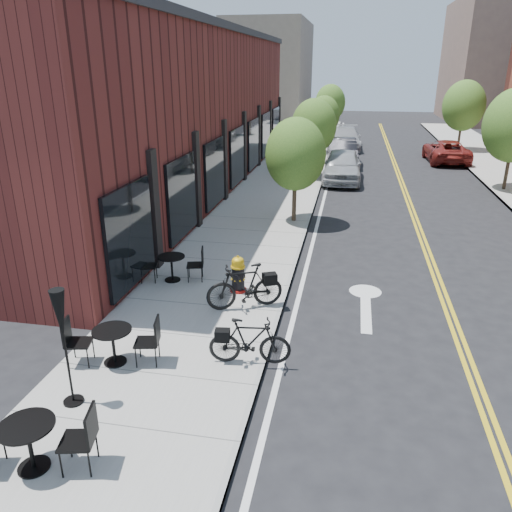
# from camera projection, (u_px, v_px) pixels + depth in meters

# --- Properties ---
(ground) EXTENTS (120.00, 120.00, 0.00)m
(ground) POSITION_uv_depth(u_px,v_px,m) (271.00, 348.00, 10.59)
(ground) COLOR black
(ground) RESTS_ON ground
(sidewalk_near) EXTENTS (4.00, 70.00, 0.12)m
(sidewalk_near) POSITION_uv_depth(u_px,v_px,m) (262.00, 213.00, 20.08)
(sidewalk_near) COLOR #9E9B93
(sidewalk_near) RESTS_ON ground
(building_near) EXTENTS (5.00, 28.00, 7.00)m
(building_near) POSITION_uv_depth(u_px,v_px,m) (183.00, 114.00, 23.31)
(building_near) COLOR #4E1C19
(building_near) RESTS_ON ground
(bg_building_left) EXTENTS (8.00, 14.00, 10.00)m
(bg_building_left) POSITION_uv_depth(u_px,v_px,m) (270.00, 71.00, 54.21)
(bg_building_left) COLOR #726656
(bg_building_left) RESTS_ON ground
(bg_building_right) EXTENTS (10.00, 16.00, 12.00)m
(bg_building_right) POSITION_uv_depth(u_px,v_px,m) (502.00, 61.00, 51.47)
(bg_building_right) COLOR brown
(bg_building_right) RESTS_ON ground
(tree_near_a) EXTENTS (2.20, 2.20, 3.81)m
(tree_near_a) POSITION_uv_depth(u_px,v_px,m) (296.00, 154.00, 18.01)
(tree_near_a) COLOR #382B1E
(tree_near_a) RESTS_ON sidewalk_near
(tree_near_b) EXTENTS (2.30, 2.30, 3.98)m
(tree_near_b) POSITION_uv_depth(u_px,v_px,m) (314.00, 126.00, 25.31)
(tree_near_b) COLOR #382B1E
(tree_near_b) RESTS_ON sidewalk_near
(tree_near_c) EXTENTS (2.10, 2.10, 3.67)m
(tree_near_c) POSITION_uv_depth(u_px,v_px,m) (324.00, 115.00, 32.71)
(tree_near_c) COLOR #382B1E
(tree_near_c) RESTS_ON sidewalk_near
(tree_near_d) EXTENTS (2.40, 2.40, 4.11)m
(tree_near_d) POSITION_uv_depth(u_px,v_px,m) (330.00, 103.00, 39.95)
(tree_near_d) COLOR #382B1E
(tree_near_d) RESTS_ON sidewalk_near
(tree_far_c) EXTENTS (2.80, 2.80, 4.62)m
(tree_far_c) POSITION_uv_depth(u_px,v_px,m) (464.00, 106.00, 33.65)
(tree_far_c) COLOR #382B1E
(tree_far_c) RESTS_ON sidewalk_far
(fire_hydrant) EXTENTS (0.52, 0.52, 0.98)m
(fire_hydrant) POSITION_uv_depth(u_px,v_px,m) (238.00, 274.00, 12.83)
(fire_hydrant) COLOR maroon
(fire_hydrant) RESTS_ON sidewalk_near
(bicycle_left) EXTENTS (1.92, 1.25, 1.12)m
(bicycle_left) POSITION_uv_depth(u_px,v_px,m) (245.00, 286.00, 11.91)
(bicycle_left) COLOR black
(bicycle_left) RESTS_ON sidewalk_near
(bicycle_right) EXTENTS (1.66, 0.65, 0.97)m
(bicycle_right) POSITION_uv_depth(u_px,v_px,m) (250.00, 341.00, 9.69)
(bicycle_right) COLOR black
(bicycle_right) RESTS_ON sidewalk_near
(bistro_set_a) EXTENTS (1.90, 0.95, 1.00)m
(bistro_set_a) POSITION_uv_depth(u_px,v_px,m) (29.00, 440.00, 7.11)
(bistro_set_a) COLOR black
(bistro_set_a) RESTS_ON sidewalk_near
(bistro_set_b) EXTENTS (1.82, 0.91, 0.96)m
(bistro_set_b) POSITION_uv_depth(u_px,v_px,m) (113.00, 341.00, 9.70)
(bistro_set_b) COLOR black
(bistro_set_b) RESTS_ON sidewalk_near
(bistro_set_c) EXTENTS (1.75, 0.89, 0.92)m
(bistro_set_c) POSITION_uv_depth(u_px,v_px,m) (172.00, 265.00, 13.47)
(bistro_set_c) COLOR black
(bistro_set_c) RESTS_ON sidewalk_near
(patio_umbrella) EXTENTS (0.35, 0.35, 2.16)m
(patio_umbrella) POSITION_uv_depth(u_px,v_px,m) (61.00, 324.00, 8.16)
(patio_umbrella) COLOR black
(patio_umbrella) RESTS_ON sidewalk_near
(parked_car_a) EXTENTS (1.94, 4.75, 1.61)m
(parked_car_a) POSITION_uv_depth(u_px,v_px,m) (342.00, 166.00, 25.50)
(parked_car_a) COLOR #A7ABAF
(parked_car_a) RESTS_ON ground
(parked_car_b) EXTENTS (2.03, 4.77, 1.53)m
(parked_car_b) POSITION_uv_depth(u_px,v_px,m) (342.00, 152.00, 29.83)
(parked_car_b) COLOR black
(parked_car_b) RESTS_ON ground
(parked_car_c) EXTENTS (2.31, 5.33, 1.53)m
(parked_car_c) POSITION_uv_depth(u_px,v_px,m) (345.00, 138.00, 35.34)
(parked_car_c) COLOR #9FA0A4
(parked_car_c) RESTS_ON ground
(parked_car_far) EXTENTS (2.44, 4.99, 1.36)m
(parked_car_far) POSITION_uv_depth(u_px,v_px,m) (446.00, 151.00, 30.62)
(parked_car_far) COLOR maroon
(parked_car_far) RESTS_ON ground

